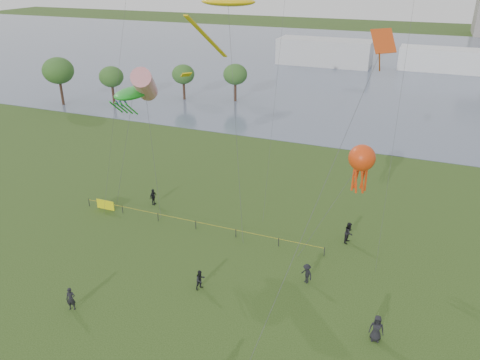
% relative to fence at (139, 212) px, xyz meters
% --- Properties ---
extents(ground_plane, '(400.00, 400.00, 0.00)m').
position_rel_fence_xyz_m(ground_plane, '(12.32, -14.53, -0.55)').
color(ground_plane, '#223A12').
extents(lake, '(400.00, 120.00, 0.08)m').
position_rel_fence_xyz_m(lake, '(12.32, 85.47, -0.53)').
color(lake, slate).
rests_on(lake, ground_plane).
extents(pavilion_left, '(22.00, 8.00, 6.00)m').
position_rel_fence_xyz_m(pavilion_left, '(0.32, 80.47, 2.45)').
color(pavilion_left, silver).
rests_on(pavilion_left, ground_plane).
extents(pavilion_right, '(18.00, 7.00, 5.00)m').
position_rel_fence_xyz_m(pavilion_right, '(26.32, 83.47, 1.95)').
color(pavilion_right, silver).
rests_on(pavilion_right, ground_plane).
extents(trees, '(31.55, 17.83, 8.11)m').
position_rel_fence_xyz_m(trees, '(-23.36, 34.53, 4.61)').
color(trees, '#332117').
rests_on(trees, ground_plane).
extents(fence, '(24.07, 0.07, 1.05)m').
position_rel_fence_xyz_m(fence, '(0.00, 0.00, 0.00)').
color(fence, black).
rests_on(fence, ground_plane).
extents(spectator_a, '(0.92, 0.98, 1.60)m').
position_rel_fence_xyz_m(spectator_a, '(10.39, -7.72, 0.25)').
color(spectator_a, black).
rests_on(spectator_a, ground_plane).
extents(spectator_b, '(1.21, 1.09, 1.63)m').
position_rel_fence_xyz_m(spectator_b, '(17.61, -4.05, 0.26)').
color(spectator_b, black).
rests_on(spectator_b, ground_plane).
extents(spectator_c, '(0.53, 1.04, 1.70)m').
position_rel_fence_xyz_m(spectator_c, '(-0.05, 2.76, 0.30)').
color(spectator_c, black).
rests_on(spectator_c, ground_plane).
extents(spectator_d, '(0.99, 0.70, 1.92)m').
position_rel_fence_xyz_m(spectator_d, '(23.30, -8.31, 0.41)').
color(spectator_d, black).
rests_on(spectator_d, ground_plane).
extents(spectator_f, '(0.76, 0.65, 1.77)m').
position_rel_fence_xyz_m(spectator_f, '(2.93, -13.17, 0.33)').
color(spectator_f, black).
rests_on(spectator_f, ground_plane).
extents(spectator_g, '(0.90, 1.06, 1.94)m').
position_rel_fence_xyz_m(spectator_g, '(19.62, 2.91, 0.42)').
color(spectator_g, black).
rests_on(spectator_g, ground_plane).
extents(kite_stingray, '(6.13, 9.97, 19.79)m').
position_rel_fence_xyz_m(kite_stingray, '(7.36, 5.11, 18.77)').
color(kite_stingray, '#3F3F42').
extents(kite_windsock, '(4.51, 5.17, 14.18)m').
position_rel_fence_xyz_m(kite_windsock, '(-0.07, 2.98, 11.68)').
color(kite_windsock, '#3F3F42').
extents(kite_creature, '(3.44, 4.80, 11.92)m').
position_rel_fence_xyz_m(kite_creature, '(-1.18, 2.55, 10.89)').
color(kite_creature, '#3F3F42').
extents(kite_octopus, '(5.01, 4.42, 9.35)m').
position_rel_fence_xyz_m(kite_octopus, '(20.01, 2.40, 7.64)').
color(kite_octopus, '#3F3F42').
extents(kite_delta, '(5.42, 14.50, 19.01)m').
position_rel_fence_xyz_m(kite_delta, '(20.97, -5.87, 16.76)').
color(kite_delta, '#3F3F42').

